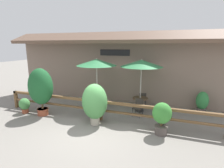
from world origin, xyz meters
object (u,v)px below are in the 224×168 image
object	(u,v)px
chair_near_wallside	(101,96)
potted_plant_corner_fern	(41,88)
dining_table_middle	(140,101)
potted_plant_broad_leaf	(162,116)
chair_middle_wallside	(142,99)
chair_middle_streetside	(138,107)
potted_plant_entrance_palm	(25,105)
dining_table_near	(97,98)
chair_near_streetside	(91,103)
patio_umbrella_near	(97,62)
potted_plant_tall_tropical	(202,102)
potted_plant_small_flowering	(95,102)
patio_umbrella_middle	(141,63)

from	to	relation	value
chair_near_wallside	potted_plant_corner_fern	distance (m)	3.37
dining_table_middle	potted_plant_broad_leaf	world-z (taller)	potted_plant_broad_leaf
chair_near_wallside	chair_middle_wallside	xyz separation A→B (m)	(2.41, 0.28, 0.00)
chair_middle_streetside	potted_plant_entrance_palm	bearing A→B (deg)	-153.18
dining_table_near	potted_plant_corner_fern	world-z (taller)	potted_plant_corner_fern
chair_near_streetside	chair_near_wallside	world-z (taller)	same
dining_table_near	potted_plant_entrance_palm	bearing A→B (deg)	-149.32
chair_middle_wallside	potted_plant_corner_fern	distance (m)	5.37
patio_umbrella_near	potted_plant_corner_fern	world-z (taller)	patio_umbrella_near
dining_table_near	chair_middle_streetside	bearing A→B (deg)	-9.04
dining_table_near	potted_plant_broad_leaf	xyz separation A→B (m)	(3.57, -1.89, 0.17)
chair_near_streetside	chair_near_wallside	distance (m)	1.27
dining_table_near	potted_plant_corner_fern	bearing A→B (deg)	-140.17
potted_plant_entrance_palm	dining_table_near	bearing A→B (deg)	30.68
patio_umbrella_near	chair_middle_streetside	size ratio (longest dim) A/B	3.21
chair_middle_wallside	potted_plant_tall_tropical	xyz separation A→B (m)	(3.04, 0.17, 0.10)
dining_table_middle	chair_middle_wallside	world-z (taller)	chair_middle_wallside
patio_umbrella_near	chair_near_streetside	bearing A→B (deg)	-97.57
chair_near_streetside	potted_plant_broad_leaf	distance (m)	3.87
patio_umbrella_near	potted_plant_broad_leaf	bearing A→B (deg)	-27.95
dining_table_middle	potted_plant_tall_tropical	bearing A→B (deg)	14.94
potted_plant_broad_leaf	potted_plant_entrance_palm	xyz separation A→B (m)	(-6.79, -0.02, -0.32)
patio_umbrella_near	chair_middle_wallside	xyz separation A→B (m)	(2.35, 0.92, -2.06)
potted_plant_corner_fern	potted_plant_small_flowering	world-z (taller)	potted_plant_corner_fern
chair_near_streetside	dining_table_middle	size ratio (longest dim) A/B	1.07
potted_plant_corner_fern	potted_plant_tall_tropical	xyz separation A→B (m)	(7.57, 2.90, -0.83)
chair_near_wallside	potted_plant_tall_tropical	bearing A→B (deg)	-164.26
potted_plant_entrance_palm	chair_near_streetside	bearing A→B (deg)	22.14
potted_plant_entrance_palm	potted_plant_tall_tropical	bearing A→B (deg)	19.19
dining_table_near	potted_plant_small_flowering	world-z (taller)	potted_plant_small_flowering
patio_umbrella_middle	chair_middle_wallside	world-z (taller)	patio_umbrella_middle
patio_umbrella_near	potted_plant_entrance_palm	size ratio (longest dim) A/B	3.51
chair_middle_wallside	potted_plant_broad_leaf	xyz separation A→B (m)	(1.22, -2.81, 0.28)
patio_umbrella_middle	chair_middle_wallside	size ratio (longest dim) A/B	3.21
chair_near_streetside	chair_middle_wallside	size ratio (longest dim) A/B	1.00
potted_plant_broad_leaf	potted_plant_entrance_palm	world-z (taller)	potted_plant_broad_leaf
patio_umbrella_middle	potted_plant_small_flowering	distance (m)	3.11
dining_table_near	potted_plant_broad_leaf	distance (m)	4.04
patio_umbrella_near	potted_plant_small_flowering	size ratio (longest dim) A/B	1.51
patio_umbrella_middle	patio_umbrella_near	bearing A→B (deg)	-173.41
potted_plant_entrance_palm	potted_plant_tall_tropical	xyz separation A→B (m)	(8.61, 3.00, 0.15)
dining_table_middle	chair_middle_wallside	bearing A→B (deg)	89.30
patio_umbrella_near	patio_umbrella_middle	world-z (taller)	same
dining_table_middle	potted_plant_small_flowering	bearing A→B (deg)	-126.38
chair_middle_streetside	patio_umbrella_middle	bearing A→B (deg)	103.64
patio_umbrella_near	potted_plant_tall_tropical	size ratio (longest dim) A/B	2.43
chair_near_streetside	chair_near_wallside	bearing A→B (deg)	74.40
potted_plant_corner_fern	dining_table_near	bearing A→B (deg)	39.83
chair_middle_wallside	potted_plant_small_flowering	size ratio (longest dim) A/B	0.47
chair_middle_wallside	potted_plant_small_flowering	distance (m)	3.29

